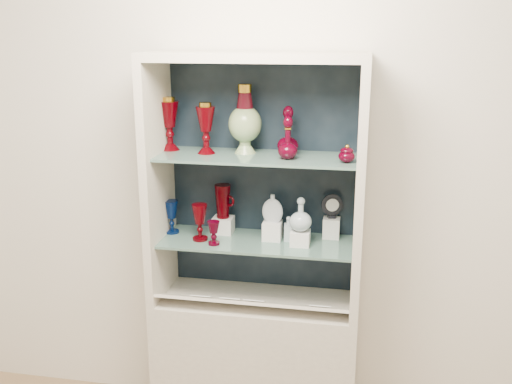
% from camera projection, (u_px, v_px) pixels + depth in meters
% --- Properties ---
extents(wall_back, '(3.50, 0.02, 2.80)m').
position_uv_depth(wall_back, '(264.00, 161.00, 2.86)').
color(wall_back, silver).
rests_on(wall_back, ground).
extents(cabinet_base, '(1.00, 0.40, 0.75)m').
position_uv_depth(cabinet_base, '(256.00, 365.00, 2.93)').
color(cabinet_base, beige).
rests_on(cabinet_base, ground).
extents(cabinet_back_panel, '(0.98, 0.02, 1.15)m').
position_uv_depth(cabinet_back_panel, '(263.00, 177.00, 2.85)').
color(cabinet_back_panel, black).
rests_on(cabinet_back_panel, cabinet_base).
extents(cabinet_side_left, '(0.04, 0.40, 1.15)m').
position_uv_depth(cabinet_side_left, '(158.00, 182.00, 2.75)').
color(cabinet_side_left, beige).
rests_on(cabinet_side_left, cabinet_base).
extents(cabinet_side_right, '(0.04, 0.40, 1.15)m').
position_uv_depth(cabinet_side_right, '(360.00, 192.00, 2.59)').
color(cabinet_side_right, beige).
rests_on(cabinet_side_right, cabinet_base).
extents(cabinet_top_cap, '(1.00, 0.40, 0.04)m').
position_uv_depth(cabinet_top_cap, '(256.00, 57.00, 2.51)').
color(cabinet_top_cap, beige).
rests_on(cabinet_top_cap, cabinet_side_left).
extents(shelf_lower, '(0.92, 0.34, 0.01)m').
position_uv_depth(shelf_lower, '(257.00, 242.00, 2.77)').
color(shelf_lower, slate).
rests_on(shelf_lower, cabinet_side_left).
extents(shelf_upper, '(0.92, 0.34, 0.01)m').
position_uv_depth(shelf_upper, '(257.00, 157.00, 2.65)').
color(shelf_upper, slate).
rests_on(shelf_upper, cabinet_side_left).
extents(label_ledge, '(0.92, 0.17, 0.09)m').
position_uv_depth(label_ledge, '(252.00, 303.00, 2.71)').
color(label_ledge, beige).
rests_on(label_ledge, cabinet_base).
extents(label_card_0, '(0.10, 0.06, 0.03)m').
position_uv_depth(label_card_0, '(202.00, 296.00, 2.75)').
color(label_card_0, white).
rests_on(label_card_0, label_ledge).
extents(label_card_1, '(0.10, 0.06, 0.03)m').
position_uv_depth(label_card_1, '(255.00, 300.00, 2.71)').
color(label_card_1, white).
rests_on(label_card_1, label_ledge).
extents(label_card_2, '(0.10, 0.06, 0.03)m').
position_uv_depth(label_card_2, '(320.00, 306.00, 2.65)').
color(label_card_2, white).
rests_on(label_card_2, label_ledge).
extents(label_card_3, '(0.10, 0.06, 0.03)m').
position_uv_depth(label_card_3, '(231.00, 298.00, 2.73)').
color(label_card_3, white).
rests_on(label_card_3, label_ledge).
extents(pedestal_lamp_left, '(0.11, 0.11, 0.26)m').
position_uv_depth(pedestal_lamp_left, '(169.00, 124.00, 2.75)').
color(pedestal_lamp_left, '#440005').
rests_on(pedestal_lamp_left, shelf_upper).
extents(pedestal_lamp_right, '(0.11, 0.11, 0.24)m').
position_uv_depth(pedestal_lamp_right, '(206.00, 128.00, 2.67)').
color(pedestal_lamp_right, '#440005').
rests_on(pedestal_lamp_right, shelf_upper).
extents(enamel_urn, '(0.17, 0.17, 0.32)m').
position_uv_depth(enamel_urn, '(245.00, 119.00, 2.67)').
color(enamel_urn, '#0F4029').
rests_on(enamel_urn, shelf_upper).
extents(ruby_decanter_a, '(0.11, 0.11, 0.26)m').
position_uv_depth(ruby_decanter_a, '(288.00, 128.00, 2.64)').
color(ruby_decanter_a, '#440011').
rests_on(ruby_decanter_a, shelf_upper).
extents(ruby_decanter_b, '(0.11, 0.11, 0.21)m').
position_uv_depth(ruby_decanter_b, '(288.00, 137.00, 2.55)').
color(ruby_decanter_b, '#440011').
rests_on(ruby_decanter_b, shelf_upper).
extents(lidded_bowl, '(0.09, 0.09, 0.08)m').
position_uv_depth(lidded_bowl, '(347.00, 153.00, 2.50)').
color(lidded_bowl, '#440011').
rests_on(lidded_bowl, shelf_upper).
extents(cobalt_goblet, '(0.08, 0.08, 0.17)m').
position_uv_depth(cobalt_goblet, '(172.00, 217.00, 2.85)').
color(cobalt_goblet, '#01123F').
rests_on(cobalt_goblet, shelf_lower).
extents(ruby_goblet_tall, '(0.10, 0.10, 0.18)m').
position_uv_depth(ruby_goblet_tall, '(200.00, 222.00, 2.75)').
color(ruby_goblet_tall, '#440005').
rests_on(ruby_goblet_tall, shelf_lower).
extents(ruby_goblet_small, '(0.07, 0.07, 0.12)m').
position_uv_depth(ruby_goblet_small, '(214.00, 233.00, 2.70)').
color(ruby_goblet_small, '#440011').
rests_on(ruby_goblet_small, shelf_lower).
extents(riser_ruby_pitcher, '(0.10, 0.10, 0.08)m').
position_uv_depth(riser_ruby_pitcher, '(223.00, 225.00, 2.86)').
color(riser_ruby_pitcher, silver).
rests_on(riser_ruby_pitcher, shelf_lower).
extents(ruby_pitcher, '(0.15, 0.12, 0.17)m').
position_uv_depth(ruby_pitcher, '(223.00, 201.00, 2.83)').
color(ruby_pitcher, '#440005').
rests_on(ruby_pitcher, riser_ruby_pitcher).
extents(clear_square_bottle, '(0.05, 0.05, 0.12)m').
position_uv_depth(clear_square_bottle, '(288.00, 229.00, 2.75)').
color(clear_square_bottle, '#A4B9C1').
rests_on(clear_square_bottle, shelf_lower).
extents(riser_flat_flask, '(0.09, 0.09, 0.09)m').
position_uv_depth(riser_flat_flask, '(272.00, 231.00, 2.77)').
color(riser_flat_flask, silver).
rests_on(riser_flat_flask, shelf_lower).
extents(flat_flask, '(0.10, 0.05, 0.14)m').
position_uv_depth(flat_flask, '(273.00, 208.00, 2.74)').
color(flat_flask, silver).
rests_on(flat_flask, riser_flat_flask).
extents(riser_clear_round_decanter, '(0.09, 0.09, 0.07)m').
position_uv_depth(riser_clear_round_decanter, '(300.00, 238.00, 2.70)').
color(riser_clear_round_decanter, silver).
rests_on(riser_clear_round_decanter, shelf_lower).
extents(clear_round_decanter, '(0.11, 0.11, 0.16)m').
position_uv_depth(clear_round_decanter, '(301.00, 215.00, 2.67)').
color(clear_round_decanter, '#A4B9C1').
rests_on(clear_round_decanter, riser_clear_round_decanter).
extents(riser_cameo_medallion, '(0.08, 0.08, 0.10)m').
position_uv_depth(riser_cameo_medallion, '(331.00, 228.00, 2.79)').
color(riser_cameo_medallion, silver).
rests_on(riser_cameo_medallion, shelf_lower).
extents(cameo_medallion, '(0.11, 0.06, 0.12)m').
position_uv_depth(cameo_medallion, '(332.00, 206.00, 2.76)').
color(cameo_medallion, black).
rests_on(cameo_medallion, riser_cameo_medallion).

